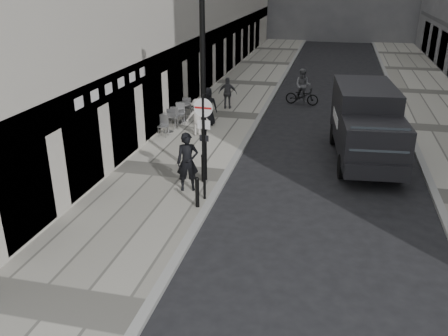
# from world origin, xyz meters

# --- Properties ---
(sidewalk) EXTENTS (4.00, 60.00, 0.12)m
(sidewalk) POSITION_xyz_m (-2.00, 18.00, 0.06)
(sidewalk) COLOR #AAA699
(sidewalk) RESTS_ON ground
(walking_man) EXTENTS (0.83, 0.69, 1.94)m
(walking_man) POSITION_xyz_m (-0.91, 8.94, 1.09)
(walking_man) COLOR black
(walking_man) RESTS_ON sidewalk
(sign_post) EXTENTS (0.57, 0.10, 3.34)m
(sign_post) POSITION_xyz_m (-0.20, 8.41, 2.26)
(sign_post) COLOR black
(sign_post) RESTS_ON sidewalk
(lamppost) EXTENTS (0.30, 0.30, 6.76)m
(lamppost) POSITION_xyz_m (-0.60, 9.87, 3.88)
(lamppost) COLOR black
(lamppost) RESTS_ON sidewalk
(bollard_near) EXTENTS (0.12, 0.12, 0.93)m
(bollard_near) POSITION_xyz_m (-0.60, 9.68, 0.59)
(bollard_near) COLOR black
(bollard_near) RESTS_ON sidewalk
(bollard_far) EXTENTS (0.12, 0.12, 0.92)m
(bollard_far) POSITION_xyz_m (-0.26, 7.81, 0.58)
(bollard_far) COLOR black
(bollard_far) RESTS_ON sidewalk
(panel_van) EXTENTS (2.71, 6.02, 2.75)m
(panel_van) POSITION_xyz_m (4.78, 13.48, 1.55)
(panel_van) COLOR black
(panel_van) RESTS_ON ground
(cyclist) EXTENTS (1.90, 0.91, 1.97)m
(cyclist) POSITION_xyz_m (1.81, 21.30, 0.77)
(cyclist) COLOR black
(cyclist) RESTS_ON ground
(pedestrian_a) EXTENTS (1.00, 0.52, 1.64)m
(pedestrian_a) POSITION_xyz_m (-1.90, 19.15, 0.94)
(pedestrian_a) COLOR #4E4F53
(pedestrian_a) RESTS_ON sidewalk
(pedestrian_b) EXTENTS (1.14, 0.81, 1.61)m
(pedestrian_b) POSITION_xyz_m (-2.21, 14.54, 0.93)
(pedestrian_b) COLOR #BDB7AE
(pedestrian_b) RESTS_ON sidewalk
(pedestrian_c) EXTENTS (0.99, 0.79, 1.78)m
(pedestrian_c) POSITION_xyz_m (-2.14, 16.05, 1.01)
(pedestrian_c) COLOR black
(pedestrian_c) RESTS_ON sidewalk
(cafe_table_near) EXTENTS (0.73, 1.65, 0.94)m
(cafe_table_near) POSITION_xyz_m (-3.60, 14.57, 0.60)
(cafe_table_near) COLOR #A7A7A9
(cafe_table_near) RESTS_ON sidewalk
(cafe_table_mid) EXTENTS (0.71, 1.61, 0.92)m
(cafe_table_mid) POSITION_xyz_m (-3.60, 15.93, 0.58)
(cafe_table_mid) COLOR silver
(cafe_table_mid) RESTS_ON sidewalk
(cafe_table_far) EXTENTS (0.80, 1.80, 1.02)m
(cafe_table_far) POSITION_xyz_m (-3.43, 16.38, 0.64)
(cafe_table_far) COLOR silver
(cafe_table_far) RESTS_ON sidewalk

